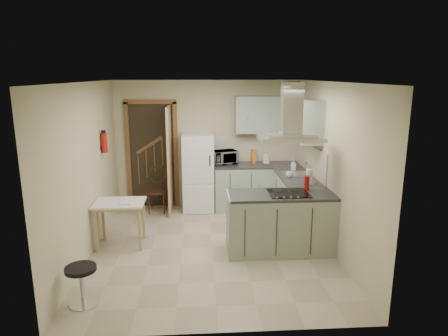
{
  "coord_description": "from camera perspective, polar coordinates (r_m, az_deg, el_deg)",
  "views": [
    {
      "loc": [
        -0.17,
        -5.72,
        2.61
      ],
      "look_at": [
        0.22,
        0.45,
        1.15
      ],
      "focal_mm": 32.0,
      "sensor_mm": 36.0,
      "label": 1
    }
  ],
  "objects": [
    {
      "name": "cup",
      "position": [
        6.86,
        9.34,
        -0.91
      ],
      "size": [
        0.15,
        0.15,
        0.1
      ],
      "primitive_type": "imported",
      "rotation": [
        0.0,
        0.0,
        0.26
      ],
      "color": "silver",
      "rests_on": "counter_right"
    },
    {
      "name": "fire_extinguisher",
      "position": [
        6.89,
        -16.75,
        3.46
      ],
      "size": [
        0.1,
        0.1,
        0.32
      ],
      "primitive_type": "cylinder",
      "color": "#B2140F",
      "rests_on": "left_wall"
    },
    {
      "name": "fridge",
      "position": [
        7.74,
        -3.71,
        -0.64
      ],
      "size": [
        0.6,
        0.6,
        1.5
      ],
      "primitive_type": "cube",
      "color": "white",
      "rests_on": "floor"
    },
    {
      "name": "hob",
      "position": [
        5.93,
        9.19,
        -3.56
      ],
      "size": [
        0.58,
        0.5,
        0.01
      ],
      "primitive_type": "cube",
      "color": "black",
      "rests_on": "peninsula"
    },
    {
      "name": "extractor_hood",
      "position": [
        5.75,
        9.49,
        4.22
      ],
      "size": [
        0.9,
        0.55,
        0.1
      ],
      "primitive_type": "cube",
      "color": "silver",
      "rests_on": "ceiling"
    },
    {
      "name": "bentwood_chair",
      "position": [
        7.78,
        -9.52,
        -3.38
      ],
      "size": [
        0.38,
        0.38,
        0.81
      ],
      "primitive_type": "cube",
      "rotation": [
        0.0,
        0.0,
        -0.06
      ],
      "color": "#442316",
      "rests_on": "floor"
    },
    {
      "name": "soap_bottle",
      "position": [
        7.4,
        9.88,
        0.47
      ],
      "size": [
        0.1,
        0.1,
        0.19
      ],
      "primitive_type": "imported",
      "rotation": [
        0.0,
        0.0,
        -0.14
      ],
      "color": "#A1A2AC",
      "rests_on": "counter_right"
    },
    {
      "name": "book",
      "position": [
        6.24,
        -14.72,
        -4.43
      ],
      "size": [
        0.18,
        0.23,
        0.1
      ],
      "primitive_type": "imported",
      "rotation": [
        0.0,
        0.0,
        0.06
      ],
      "color": "#A3363E",
      "rests_on": "drop_leaf_table"
    },
    {
      "name": "wall_cabinet_back",
      "position": [
        7.76,
        4.76,
        7.63
      ],
      "size": [
        0.85,
        0.35,
        0.7
      ],
      "primitive_type": "cube",
      "color": "#9EB2A0",
      "rests_on": "back_wall"
    },
    {
      "name": "paper_towel",
      "position": [
        6.44,
        12.08,
        -1.21
      ],
      "size": [
        0.13,
        0.13,
        0.26
      ],
      "primitive_type": "cylinder",
      "rotation": [
        0.0,
        0.0,
        -0.32
      ],
      "color": "silver",
      "rests_on": "counter_right"
    },
    {
      "name": "microwave",
      "position": [
        7.77,
        0.06,
        1.56
      ],
      "size": [
        0.55,
        0.45,
        0.26
      ],
      "primitive_type": "imported",
      "rotation": [
        0.0,
        0.0,
        0.33
      ],
      "color": "black",
      "rests_on": "counter_back"
    },
    {
      "name": "splashback",
      "position": [
        8.02,
        4.57,
        2.76
      ],
      "size": [
        1.68,
        0.02,
        0.5
      ],
      "primitive_type": "cube",
      "color": "beige",
      "rests_on": "counter_back"
    },
    {
      "name": "floor",
      "position": [
        6.28,
        -1.75,
        -11.25
      ],
      "size": [
        4.2,
        4.2,
        0.0
      ],
      "primitive_type": "plane",
      "color": "#B4A48C",
      "rests_on": "ground"
    },
    {
      "name": "peninsula",
      "position": [
        6.06,
        8.1,
        -7.72
      ],
      "size": [
        1.55,
        0.65,
        0.9
      ],
      "primitive_type": "cube",
      "color": "#9EB2A0",
      "rests_on": "floor"
    },
    {
      "name": "counter_right",
      "position": [
        7.37,
        9.7,
        -3.96
      ],
      "size": [
        0.6,
        1.95,
        0.9
      ],
      "primitive_type": "cube",
      "color": "#9EB2A0",
      "rests_on": "floor"
    },
    {
      "name": "doorway",
      "position": [
        7.99,
        -10.21,
        1.83
      ],
      "size": [
        1.1,
        0.12,
        2.1
      ],
      "primitive_type": "cube",
      "color": "brown",
      "rests_on": "floor"
    },
    {
      "name": "stool",
      "position": [
        5.05,
        -19.62,
        -15.52
      ],
      "size": [
        0.37,
        0.37,
        0.48
      ],
      "primitive_type": "cylinder",
      "rotation": [
        0.0,
        0.0,
        0.04
      ],
      "color": "black",
      "rests_on": "floor"
    },
    {
      "name": "back_wall",
      "position": [
        7.93,
        -2.32,
        3.41
      ],
      "size": [
        3.6,
        0.0,
        3.6
      ],
      "primitive_type": "plane",
      "rotation": [
        1.57,
        0.0,
        0.0
      ],
      "color": "beige",
      "rests_on": "floor"
    },
    {
      "name": "right_wall",
      "position": [
        6.2,
        15.05,
        0.16
      ],
      "size": [
        0.0,
        4.2,
        4.2
      ],
      "primitive_type": "plane",
      "rotation": [
        1.57,
        0.0,
        -1.57
      ],
      "color": "beige",
      "rests_on": "floor"
    },
    {
      "name": "ceiling",
      "position": [
        5.72,
        -1.92,
        12.19
      ],
      "size": [
        4.2,
        4.2,
        0.0
      ],
      "primitive_type": "plane",
      "rotation": [
        3.14,
        0.0,
        0.0
      ],
      "color": "silver",
      "rests_on": "back_wall"
    },
    {
      "name": "wall_cabinet_right",
      "position": [
        6.85,
        11.71,
        6.65
      ],
      "size": [
        0.35,
        0.9,
        0.7
      ],
      "primitive_type": "cube",
      "color": "#9EB2A0",
      "rests_on": "right_wall"
    },
    {
      "name": "kettle",
      "position": [
        7.77,
        6.08,
        1.28
      ],
      "size": [
        0.15,
        0.15,
        0.2
      ],
      "primitive_type": "cylinder",
      "rotation": [
        0.0,
        0.0,
        0.11
      ],
      "color": "silver",
      "rests_on": "counter_back"
    },
    {
      "name": "drop_leaf_table",
      "position": [
        6.42,
        -14.55,
        -7.72
      ],
      "size": [
        0.76,
        0.57,
        0.71
      ],
      "primitive_type": "cube",
      "rotation": [
        0.0,
        0.0,
        -0.0
      ],
      "color": "tan",
      "rests_on": "floor"
    },
    {
      "name": "sink",
      "position": [
        7.08,
        10.16,
        -0.85
      ],
      "size": [
        0.45,
        0.4,
        0.01
      ],
      "primitive_type": "cube",
      "color": "silver",
      "rests_on": "counter_right"
    },
    {
      "name": "cereal_box",
      "position": [
        7.89,
        4.22,
        1.71
      ],
      "size": [
        0.07,
        0.17,
        0.26
      ],
      "primitive_type": "cube",
      "rotation": [
        0.0,
        0.0,
        0.03
      ],
      "color": "orange",
      "rests_on": "counter_back"
    },
    {
      "name": "counter_back",
      "position": [
        7.86,
        2.61,
        -2.67
      ],
      "size": [
        1.08,
        0.6,
        0.9
      ],
      "primitive_type": "cube",
      "color": "#9EB2A0",
      "rests_on": "floor"
    },
    {
      "name": "left_wall",
      "position": [
        6.1,
        -19.0,
        -0.33
      ],
      "size": [
        0.0,
        4.2,
        4.2
      ],
      "primitive_type": "plane",
      "rotation": [
        1.57,
        0.0,
        1.57
      ],
      "color": "beige",
      "rests_on": "floor"
    },
    {
      "name": "red_bottle",
      "position": [
        6.13,
        11.75,
        -2.12
      ],
      "size": [
        0.1,
        0.1,
        0.22
      ],
      "primitive_type": "cylinder",
      "rotation": [
        0.0,
        0.0,
        -0.29
      ],
      "color": "#A3160E",
      "rests_on": "peninsula"
    }
  ]
}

